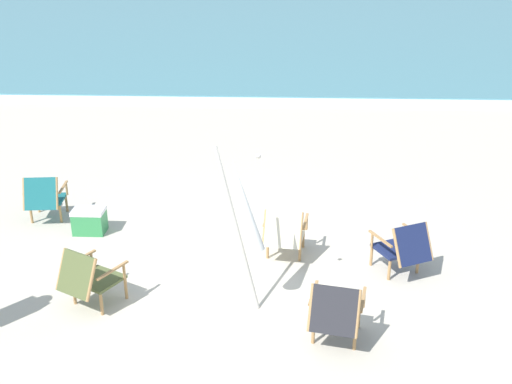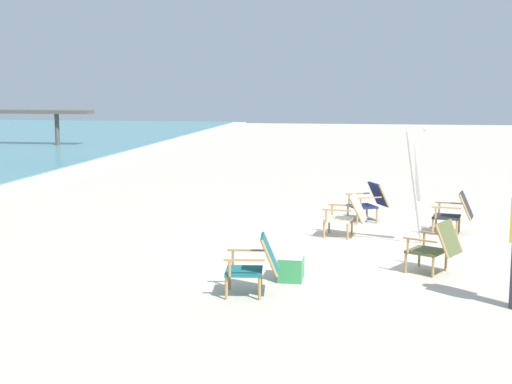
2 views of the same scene
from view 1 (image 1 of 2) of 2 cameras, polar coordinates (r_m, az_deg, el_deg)
ground_plane at (r=8.41m, az=-2.24°, el=-7.50°), size 80.00×80.00×0.00m
sea at (r=37.49m, az=1.64°, el=16.10°), size 80.00×40.00×0.10m
surf_band at (r=17.48m, az=0.37°, el=8.66°), size 80.00×1.10×0.06m
beach_chair_back_right at (r=8.35m, az=13.84°, el=-5.10°), size 0.83×0.91×0.80m
beach_chair_mid_center at (r=8.55m, az=2.73°, el=-3.78°), size 0.67×0.82×0.79m
beach_chair_front_right at (r=6.85m, az=7.61°, el=-11.19°), size 0.71×0.82×0.80m
beach_chair_front_left at (r=10.27m, az=-19.49°, el=-0.44°), size 0.65×0.76×0.81m
beach_chair_far_center at (r=7.69m, az=-15.64°, el=-7.81°), size 0.84×0.90×0.81m
umbrella_furled_white at (r=7.08m, az=-1.16°, el=-1.41°), size 0.68×0.49×2.04m
cooler_box at (r=9.74m, az=-15.58°, el=-2.65°), size 0.49×0.35×0.40m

